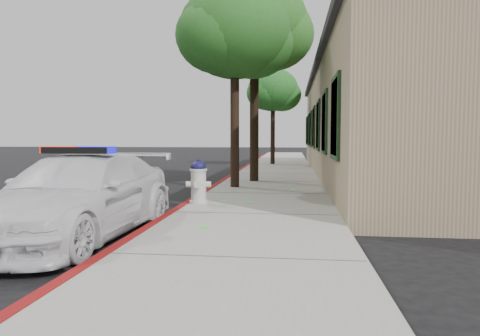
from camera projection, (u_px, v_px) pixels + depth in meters
name	position (u px, v px, depth m)	size (l,w,h in m)	color
ground	(169.00, 220.00, 8.38)	(120.00, 120.00, 0.00)	black
sidewalk	(263.00, 196.00, 11.16)	(3.20, 60.00, 0.15)	gray
red_curb	(203.00, 195.00, 11.34)	(0.14, 60.00, 0.16)	maroon
clapboard_building	(411.00, 122.00, 16.37)	(7.30, 20.89, 4.24)	#A1826A
police_car	(79.00, 195.00, 6.91)	(2.05, 4.57, 1.42)	silver
fire_hydrant	(199.00, 182.00, 9.36)	(0.54, 0.47, 0.94)	silver
street_tree_near	(235.00, 36.00, 12.29)	(3.21, 3.10, 5.67)	black
street_tree_mid	(255.00, 28.00, 13.98)	(3.67, 3.37, 6.44)	black
street_tree_far	(273.00, 92.00, 23.06)	(2.85, 2.65, 5.01)	black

